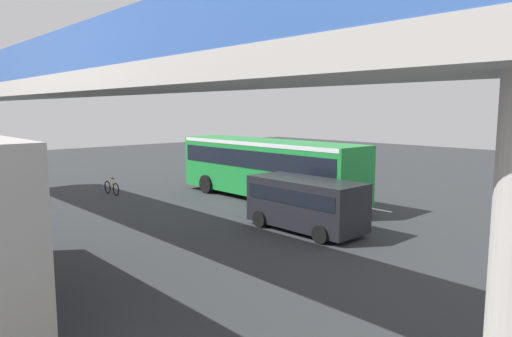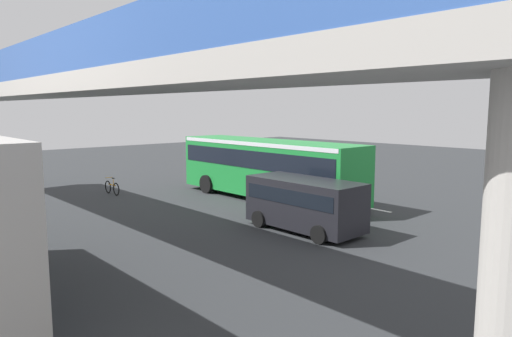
# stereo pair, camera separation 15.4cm
# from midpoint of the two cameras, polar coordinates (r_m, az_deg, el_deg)

# --- Properties ---
(ground) EXTENTS (80.00, 80.00, 0.00)m
(ground) POSITION_cam_midpoint_polar(r_m,az_deg,el_deg) (23.78, 3.44, -4.23)
(ground) COLOR #2D3033
(city_bus) EXTENTS (11.54, 2.85, 3.15)m
(city_bus) POSITION_cam_midpoint_polar(r_m,az_deg,el_deg) (24.31, 1.59, 0.53)
(city_bus) COLOR #1E8C38
(city_bus) RESTS_ON ground
(parked_van) EXTENTS (4.80, 2.17, 2.05)m
(parked_van) POSITION_cam_midpoint_polar(r_m,az_deg,el_deg) (18.26, 6.26, -4.04)
(parked_van) COLOR black
(parked_van) RESTS_ON ground
(bicycle_orange) EXTENTS (1.77, 0.44, 0.96)m
(bicycle_orange) POSITION_cam_midpoint_polar(r_m,az_deg,el_deg) (27.17, -17.24, -2.29)
(bicycle_orange) COLOR black
(bicycle_orange) RESTS_ON ground
(traffic_sign) EXTENTS (0.08, 0.60, 2.80)m
(traffic_sign) POSITION_cam_midpoint_polar(r_m,az_deg,el_deg) (28.12, 7.60, 1.42)
(traffic_sign) COLOR slate
(traffic_sign) RESTS_ON ground
(lane_dash_leftmost) EXTENTS (2.00, 0.20, 0.01)m
(lane_dash_leftmost) POSITION_cam_midpoint_polar(r_m,az_deg,el_deg) (22.99, 14.46, -4.85)
(lane_dash_leftmost) COLOR silver
(lane_dash_leftmost) RESTS_ON ground
(lane_dash_left) EXTENTS (2.00, 0.20, 0.01)m
(lane_dash_left) POSITION_cam_midpoint_polar(r_m,az_deg,el_deg) (25.35, 6.88, -3.54)
(lane_dash_left) COLOR silver
(lane_dash_left) RESTS_ON ground
(lane_dash_centre) EXTENTS (2.00, 0.20, 0.01)m
(lane_dash_centre) POSITION_cam_midpoint_polar(r_m,az_deg,el_deg) (28.08, 0.70, -2.41)
(lane_dash_centre) COLOR silver
(lane_dash_centre) RESTS_ON ground
(pedestrian_overpass) EXTENTS (31.17, 2.60, 6.82)m
(pedestrian_overpass) POSITION_cam_midpoint_polar(r_m,az_deg,el_deg) (17.24, -22.98, 7.88)
(pedestrian_overpass) COLOR #B2ADA5
(pedestrian_overpass) RESTS_ON ground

